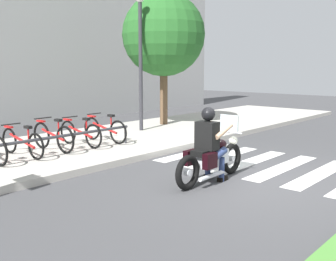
{
  "coord_description": "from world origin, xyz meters",
  "views": [
    {
      "loc": [
        -6.73,
        -3.75,
        2.17
      ],
      "look_at": [
        -0.32,
        1.91,
        0.81
      ],
      "focal_mm": 42.89,
      "sensor_mm": 36.0,
      "label": 1
    }
  ],
  "objects": [
    {
      "name": "bicycle_3",
      "position": [
        -0.64,
        4.63,
        0.49
      ],
      "size": [
        0.48,
        1.64,
        0.75
      ],
      "color": "black",
      "rests_on": "sidewalk"
    },
    {
      "name": "motorcycle",
      "position": [
        -0.59,
        0.56,
        0.46
      ],
      "size": [
        2.1,
        0.62,
        1.22
      ],
      "color": "black",
      "rests_on": "ground"
    },
    {
      "name": "rider",
      "position": [
        -0.67,
        0.56,
        0.82
      ],
      "size": [
        0.63,
        0.54,
        1.44
      ],
      "color": "black",
      "rests_on": "ground"
    },
    {
      "name": "bicycle_4",
      "position": [
        0.16,
        4.63,
        0.5
      ],
      "size": [
        0.48,
        1.68,
        0.77
      ],
      "color": "black",
      "rests_on": "sidewalk"
    },
    {
      "name": "street_lamp",
      "position": [
        2.27,
        5.35,
        2.66
      ],
      "size": [
        0.28,
        0.28,
        4.39
      ],
      "color": "#2D2D33",
      "rests_on": "ground"
    },
    {
      "name": "crosswalk_stripe_2",
      "position": [
        1.3,
        0.0,
        0.0
      ],
      "size": [
        2.8,
        0.4,
        0.01
      ],
      "primitive_type": "cube",
      "color": "white",
      "rests_on": "ground"
    },
    {
      "name": "ground_plane",
      "position": [
        0.0,
        0.0,
        0.0
      ],
      "size": [
        48.0,
        48.0,
        0.0
      ],
      "primitive_type": "plane",
      "color": "#424244"
    },
    {
      "name": "crosswalk_stripe_3",
      "position": [
        1.3,
        0.8,
        0.0
      ],
      "size": [
        2.8,
        0.4,
        0.01
      ],
      "primitive_type": "cube",
      "color": "white",
      "rests_on": "ground"
    },
    {
      "name": "crosswalk_stripe_4",
      "position": [
        1.3,
        1.6,
        0.0
      ],
      "size": [
        2.8,
        0.4,
        0.01
      ],
      "primitive_type": "cube",
      "color": "white",
      "rests_on": "ground"
    },
    {
      "name": "bicycle_2",
      "position": [
        -1.44,
        4.63,
        0.51
      ],
      "size": [
        0.48,
        1.62,
        0.8
      ],
      "color": "black",
      "rests_on": "sidewalk"
    },
    {
      "name": "crosswalk_stripe_1",
      "position": [
        1.3,
        -0.8,
        0.0
      ],
      "size": [
        2.8,
        0.4,
        0.01
      ],
      "primitive_type": "cube",
      "color": "white",
      "rests_on": "ground"
    },
    {
      "name": "bike_rack",
      "position": [
        -1.44,
        4.07,
        0.57
      ],
      "size": [
        3.8,
        0.07,
        0.49
      ],
      "color": "#333338",
      "rests_on": "sidewalk"
    },
    {
      "name": "tree_near_rack",
      "position": [
        3.79,
        5.75,
        3.25
      ],
      "size": [
        2.87,
        2.87,
        4.7
      ],
      "color": "brown",
      "rests_on": "ground"
    },
    {
      "name": "crosswalk_stripe_5",
      "position": [
        1.3,
        2.4,
        0.0
      ],
      "size": [
        2.8,
        0.4,
        0.01
      ],
      "primitive_type": "cube",
      "color": "white",
      "rests_on": "ground"
    },
    {
      "name": "bicycle_1",
      "position": [
        -2.24,
        4.63,
        0.49
      ],
      "size": [
        0.48,
        1.7,
        0.73
      ],
      "color": "black",
      "rests_on": "sidewalk"
    },
    {
      "name": "sidewalk",
      "position": [
        0.0,
        4.95,
        0.07
      ],
      "size": [
        24.0,
        4.4,
        0.15
      ],
      "primitive_type": "cube",
      "color": "#B7B2A8",
      "rests_on": "ground"
    }
  ]
}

